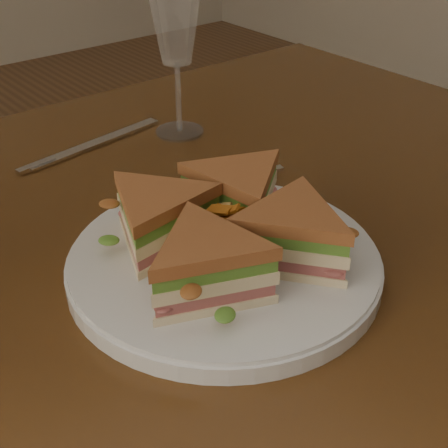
# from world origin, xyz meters

# --- Properties ---
(table) EXTENTS (1.20, 0.80, 0.75)m
(table) POSITION_xyz_m (0.00, 0.00, 0.65)
(table) COLOR #361E0C
(table) RESTS_ON ground
(plate) EXTENTS (0.28, 0.28, 0.02)m
(plate) POSITION_xyz_m (0.02, -0.08, 0.76)
(plate) COLOR silver
(plate) RESTS_ON table
(sandwich_wedges) EXTENTS (0.26, 0.26, 0.06)m
(sandwich_wedges) POSITION_xyz_m (0.02, -0.08, 0.80)
(sandwich_wedges) COLOR #F8E5B7
(sandwich_wedges) RESTS_ON plate
(crisps_mound) EXTENTS (0.09, 0.09, 0.05)m
(crisps_mound) POSITION_xyz_m (0.02, -0.08, 0.79)
(crisps_mound) COLOR #BF6518
(crisps_mound) RESTS_ON plate
(spoon) EXTENTS (0.18, 0.07, 0.01)m
(spoon) POSITION_xyz_m (0.07, 0.07, 0.75)
(spoon) COLOR silver
(spoon) RESTS_ON table
(knife) EXTENTS (0.21, 0.05, 0.00)m
(knife) POSITION_xyz_m (0.05, 0.23, 0.75)
(knife) COLOR silver
(knife) RESTS_ON table
(wine_glass) EXTENTS (0.07, 0.07, 0.20)m
(wine_glass) POSITION_xyz_m (0.17, 0.20, 0.89)
(wine_glass) COLOR white
(wine_glass) RESTS_ON table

